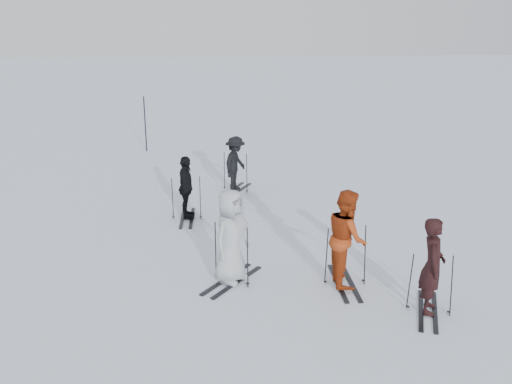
# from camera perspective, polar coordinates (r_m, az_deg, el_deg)

# --- Properties ---
(ground) EXTENTS (120.00, 120.00, 0.00)m
(ground) POSITION_cam_1_polar(r_m,az_deg,el_deg) (14.00, 0.41, -5.14)
(ground) COLOR silver
(ground) RESTS_ON ground
(skier_near_dark) EXTENTS (0.65, 0.79, 1.85)m
(skier_near_dark) POSITION_cam_1_polar(r_m,az_deg,el_deg) (11.07, 17.22, -7.17)
(skier_near_dark) COLOR black
(skier_near_dark) RESTS_ON ground
(skier_red) EXTENTS (0.79, 1.00, 2.01)m
(skier_red) POSITION_cam_1_polar(r_m,az_deg,el_deg) (11.77, 9.05, -4.63)
(skier_red) COLOR #A33812
(skier_red) RESTS_ON ground
(skier_grey) EXTENTS (1.10, 1.15, 1.99)m
(skier_grey) POSITION_cam_1_polar(r_m,az_deg,el_deg) (11.73, -2.51, -4.54)
(skier_grey) COLOR #ABB0B5
(skier_grey) RESTS_ON ground
(skier_uphill_left) EXTENTS (0.46, 1.03, 1.72)m
(skier_uphill_left) POSITION_cam_1_polar(r_m,az_deg,el_deg) (15.46, -7.01, 0.35)
(skier_uphill_left) COLOR black
(skier_uphill_left) RESTS_ON ground
(skier_uphill_far) EXTENTS (1.09, 1.27, 1.71)m
(skier_uphill_far) POSITION_cam_1_polar(r_m,az_deg,el_deg) (17.83, -2.07, 2.78)
(skier_uphill_far) COLOR black
(skier_uphill_far) RESTS_ON ground
(skis_near_dark) EXTENTS (1.86, 1.41, 1.21)m
(skis_near_dark) POSITION_cam_1_polar(r_m,az_deg,el_deg) (11.20, 17.07, -8.65)
(skis_near_dark) COLOR black
(skis_near_dark) RESTS_ON ground
(skis_red) EXTENTS (1.82, 1.00, 1.31)m
(skis_red) POSITION_cam_1_polar(r_m,az_deg,el_deg) (11.90, 8.97, -6.19)
(skis_red) COLOR black
(skis_red) RESTS_ON ground
(skis_grey) EXTENTS (2.01, 1.87, 1.32)m
(skis_grey) POSITION_cam_1_polar(r_m,az_deg,el_deg) (11.86, -2.49, -6.04)
(skis_grey) COLOR black
(skis_grey) RESTS_ON ground
(skis_uphill_left) EXTENTS (1.71, 0.96, 1.22)m
(skis_uphill_left) POSITION_cam_1_polar(r_m,az_deg,el_deg) (15.54, -6.98, -0.54)
(skis_uphill_left) COLOR black
(skis_uphill_left) RESTS_ON ground
(skis_uphill_far) EXTENTS (1.97, 1.65, 1.27)m
(skis_uphill_far) POSITION_cam_1_polar(r_m,az_deg,el_deg) (17.88, -2.06, 2.10)
(skis_uphill_far) COLOR black
(skis_uphill_far) RESTS_ON ground
(piste_marker) EXTENTS (0.05, 0.05, 2.21)m
(piste_marker) POSITION_cam_1_polar(r_m,az_deg,el_deg) (23.41, -11.02, 6.68)
(piste_marker) COLOR black
(piste_marker) RESTS_ON ground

